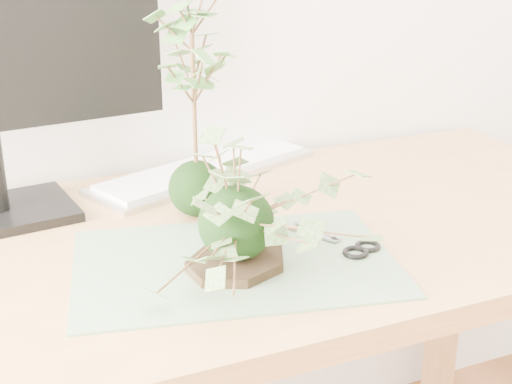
% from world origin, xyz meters
% --- Properties ---
extents(desk, '(1.60, 0.70, 0.74)m').
position_xyz_m(desk, '(-0.04, 1.23, 0.65)').
color(desk, tan).
rests_on(desk, ground_plane).
extents(cutting_mat, '(0.53, 0.41, 0.00)m').
position_xyz_m(cutting_mat, '(-0.04, 1.12, 0.74)').
color(cutting_mat, slate).
rests_on(cutting_mat, desk).
extents(stone_dish, '(0.21, 0.21, 0.01)m').
position_xyz_m(stone_dish, '(-0.05, 1.10, 0.75)').
color(stone_dish, black).
rests_on(stone_dish, cutting_mat).
extents(ivy_kokedama, '(0.36, 0.36, 0.22)m').
position_xyz_m(ivy_kokedama, '(-0.05, 1.10, 0.87)').
color(ivy_kokedama, black).
rests_on(ivy_kokedama, stone_dish).
extents(maple_kokedama, '(0.27, 0.27, 0.41)m').
position_xyz_m(maple_kokedama, '(-0.03, 1.32, 1.03)').
color(maple_kokedama, black).
rests_on(maple_kokedama, desk).
extents(keyboard, '(0.52, 0.32, 0.02)m').
position_xyz_m(keyboard, '(0.05, 1.51, 0.75)').
color(keyboard, silver).
rests_on(keyboard, desk).
extents(scissors, '(0.09, 0.17, 0.01)m').
position_xyz_m(scissors, '(0.13, 1.09, 0.75)').
color(scissors, gray).
rests_on(scissors, cutting_mat).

